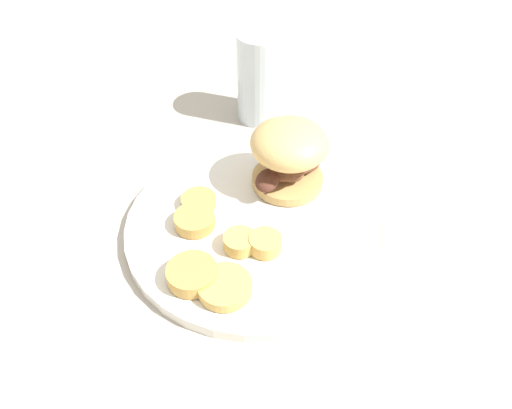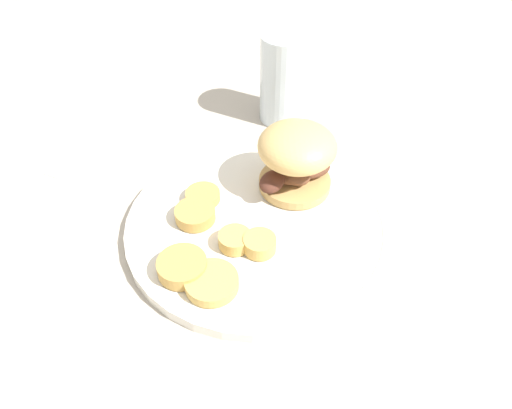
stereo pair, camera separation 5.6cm
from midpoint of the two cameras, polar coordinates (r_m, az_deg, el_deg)
name	(u,v)px [view 2 (the right image)]	position (r m, az deg, el deg)	size (l,w,h in m)	color
ground_plane	(256,229)	(0.59, 2.72, -2.97)	(4.00, 4.00, 0.00)	#B2A899
dinner_plate	(256,224)	(0.58, 2.75, -2.39)	(0.30, 0.30, 0.02)	white
sandwich	(296,156)	(0.60, 7.32, 5.40)	(0.11, 0.09, 0.09)	tan
potato_round_0	(212,282)	(0.51, -1.94, -9.07)	(0.06, 0.06, 0.01)	tan
potato_round_1	(260,244)	(0.54, 3.39, -4.67)	(0.04, 0.04, 0.02)	tan
potato_round_2	(195,214)	(0.58, -4.23, -1.25)	(0.05, 0.05, 0.01)	tan
potato_round_3	(235,240)	(0.55, 0.50, -4.21)	(0.04, 0.04, 0.02)	tan
potato_round_4	(182,267)	(0.52, -5.41, -7.24)	(0.05, 0.05, 0.02)	tan
potato_round_5	(203,196)	(0.60, -3.46, 0.87)	(0.04, 0.04, 0.01)	tan
fork	(83,145)	(0.74, -17.12, 6.45)	(0.12, 0.12, 0.00)	silver
drinking_glass	(284,78)	(0.74, 5.51, 14.09)	(0.07, 0.07, 0.13)	silver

